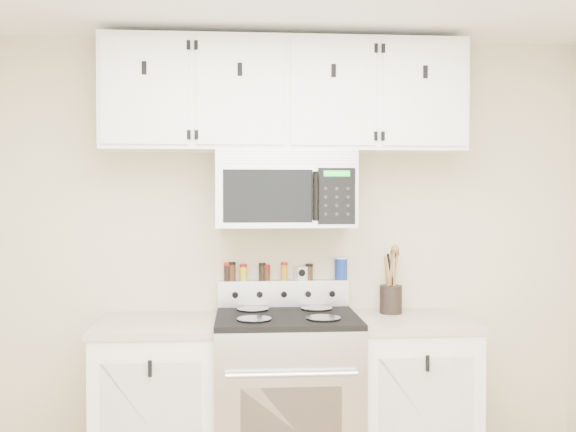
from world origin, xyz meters
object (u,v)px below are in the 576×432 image
object	(u,v)px
range	(287,399)
microwave	(285,189)
salt_canister	(341,268)
utensil_crock	(391,297)

from	to	relation	value
range	microwave	bearing A→B (deg)	89.77
range	microwave	world-z (taller)	microwave
salt_canister	utensil_crock	bearing A→B (deg)	-24.65
range	utensil_crock	distance (m)	0.82
range	salt_canister	world-z (taller)	salt_canister
microwave	utensil_crock	bearing A→B (deg)	3.05
utensil_crock	salt_canister	distance (m)	0.33
range	salt_canister	xyz separation A→B (m)	(0.34, 0.28, 0.68)
salt_canister	range	bearing A→B (deg)	-140.30
microwave	range	bearing A→B (deg)	-90.23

